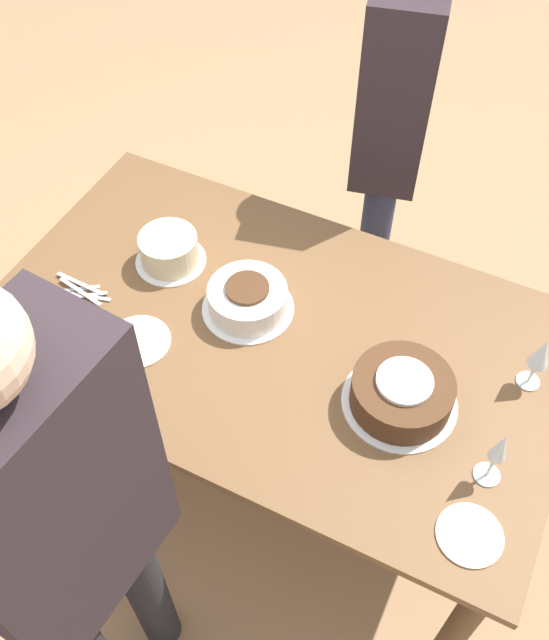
# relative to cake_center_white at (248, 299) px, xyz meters

# --- Properties ---
(ground_plane) EXTENTS (12.00, 12.00, 0.00)m
(ground_plane) POSITION_rel_cake_center_white_xyz_m (0.10, -0.04, -0.82)
(ground_plane) COLOR #A87F56
(dining_table) EXTENTS (1.65, 0.97, 0.78)m
(dining_table) POSITION_rel_cake_center_white_xyz_m (0.10, -0.04, -0.15)
(dining_table) COLOR brown
(dining_table) RESTS_ON ground_plane
(cake_center_white) EXTENTS (0.27, 0.27, 0.10)m
(cake_center_white) POSITION_rel_cake_center_white_xyz_m (0.00, 0.00, 0.00)
(cake_center_white) COLOR white
(cake_center_white) RESTS_ON dining_table
(cake_front_chocolate) EXTENTS (0.31, 0.31, 0.11)m
(cake_front_chocolate) POSITION_rel_cake_center_white_xyz_m (0.50, -0.11, 0.01)
(cake_front_chocolate) COLOR white
(cake_front_chocolate) RESTS_ON dining_table
(cake_back_decorated) EXTENTS (0.22, 0.22, 0.10)m
(cake_back_decorated) POSITION_rel_cake_center_white_xyz_m (-0.30, 0.06, 0.01)
(cake_back_decorated) COLOR white
(cake_back_decorated) RESTS_ON dining_table
(wine_glass_near) EXTENTS (0.06, 0.06, 0.18)m
(wine_glass_near) POSITION_rel_cake_center_white_xyz_m (0.79, 0.11, 0.08)
(wine_glass_near) COLOR silver
(wine_glass_near) RESTS_ON dining_table
(wine_glass_far) EXTENTS (0.07, 0.07, 0.19)m
(wine_glass_far) POSITION_rel_cake_center_white_xyz_m (0.77, -0.21, 0.08)
(wine_glass_far) COLOR silver
(wine_glass_far) RESTS_ON dining_table
(dessert_plate_left) EXTENTS (0.19, 0.19, 0.01)m
(dessert_plate_left) POSITION_rel_cake_center_white_xyz_m (-0.22, -0.24, -0.04)
(dessert_plate_left) COLOR beige
(dessert_plate_left) RESTS_ON dining_table
(dessert_plate_right) EXTENTS (0.16, 0.16, 0.01)m
(dessert_plate_right) POSITION_rel_cake_center_white_xyz_m (0.78, -0.37, -0.04)
(dessert_plate_right) COLOR beige
(dessert_plate_right) RESTS_ON dining_table
(fork_pile) EXTENTS (0.20, 0.13, 0.01)m
(fork_pile) POSITION_rel_cake_center_white_xyz_m (-0.48, -0.17, -0.04)
(fork_pile) COLOR silver
(fork_pile) RESTS_ON dining_table
(person_cutting) EXTENTS (0.25, 0.42, 1.74)m
(person_cutting) POSITION_rel_cake_center_white_xyz_m (0.05, -0.84, 0.23)
(person_cutting) COLOR #232328
(person_cutting) RESTS_ON ground_plane
(person_watching) EXTENTS (0.30, 0.44, 1.59)m
(person_watching) POSITION_rel_cake_center_white_xyz_m (0.12, 0.82, 0.14)
(person_watching) COLOR #2D334C
(person_watching) RESTS_ON ground_plane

